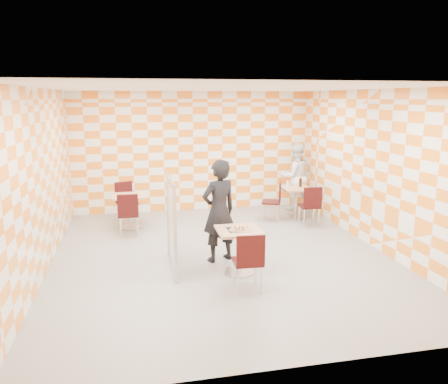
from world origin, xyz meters
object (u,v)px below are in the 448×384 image
object	(u,v)px
chair_empty_far	(126,198)
man_dark	(219,211)
chair_second_side	(275,198)
empty_table	(130,206)
chair_empty_near	(128,211)
partition	(172,223)
soda_bottle	(301,182)
main_table	(239,244)
man_white	(295,177)
chair_main_front	(249,258)
sport_bottle	(288,183)
second_table	(296,198)
chair_second_front	(311,203)

from	to	relation	value
chair_empty_far	man_dark	bearing A→B (deg)	-60.89
chair_second_side	empty_table	bearing A→B (deg)	178.11
chair_empty_near	man_dark	bearing A→B (deg)	-47.57
partition	soda_bottle	distance (m)	4.23
main_table	empty_table	size ratio (longest dim) A/B	1.00
partition	man_white	bearing A→B (deg)	44.06
main_table	man_white	size ratio (longest dim) A/B	0.44
chair_main_front	sport_bottle	size ratio (longest dim) A/B	4.62
chair_empty_near	chair_empty_far	xyz separation A→B (m)	(-0.07, 1.22, 0.00)
second_table	soda_bottle	bearing A→B (deg)	32.78
chair_empty_far	man_dark	size ratio (longest dim) A/B	0.51
sport_bottle	chair_second_front	bearing A→B (deg)	-74.12
chair_empty_near	partition	xyz separation A→B (m)	(0.73, -1.90, 0.25)
chair_second_side	partition	size ratio (longest dim) A/B	0.60
second_table	empty_table	size ratio (longest dim) A/B	1.00
main_table	chair_main_front	xyz separation A→B (m)	(-0.03, -0.76, 0.04)
partition	chair_second_front	bearing A→B (deg)	28.82
empty_table	man_white	xyz separation A→B (m)	(4.17, 0.84, 0.35)
man_dark	chair_second_side	bearing A→B (deg)	-150.14
chair_empty_far	chair_main_front	bearing A→B (deg)	-67.37
sport_bottle	man_dark	bearing A→B (deg)	-131.30
second_table	chair_empty_near	bearing A→B (deg)	-170.83
chair_second_front	soda_bottle	distance (m)	0.88
chair_main_front	chair_empty_far	bearing A→B (deg)	112.63
empty_table	chair_second_side	world-z (taller)	chair_second_side
second_table	chair_main_front	distance (m)	4.33
empty_table	soda_bottle	world-z (taller)	soda_bottle
chair_main_front	partition	distance (m)	1.61
chair_second_side	second_table	bearing A→B (deg)	11.82
soda_bottle	partition	bearing A→B (deg)	-141.80
main_table	chair_main_front	distance (m)	0.76
empty_table	man_dark	bearing A→B (deg)	-56.68
chair_main_front	man_dark	xyz separation A→B (m)	(-0.17, 1.40, 0.36)
chair_empty_far	partition	bearing A→B (deg)	-75.71
partition	second_table	bearing A→B (deg)	38.42
main_table	chair_empty_far	world-z (taller)	chair_empty_far
chair_second_side	chair_empty_far	distance (m)	3.50
chair_main_front	sport_bottle	bearing A→B (deg)	62.65
chair_empty_near	chair_main_front	bearing A→B (deg)	-60.79
chair_second_front	partition	bearing A→B (deg)	-151.18
second_table	chair_second_front	size ratio (longest dim) A/B	0.81
empty_table	man_white	size ratio (longest dim) A/B	0.44
chair_main_front	chair_empty_near	xyz separation A→B (m)	(-1.74, 3.12, 0.00)
chair_second_side	chair_main_front	bearing A→B (deg)	-113.99
chair_empty_far	sport_bottle	distance (m)	3.85
chair_second_side	chair_empty_far	bearing A→B (deg)	168.34
chair_main_front	soda_bottle	world-z (taller)	soda_bottle
chair_empty_near	partition	world-z (taller)	partition
partition	man_white	xyz separation A→B (m)	(3.47, 3.36, 0.07)
main_table	second_table	bearing A→B (deg)	54.42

